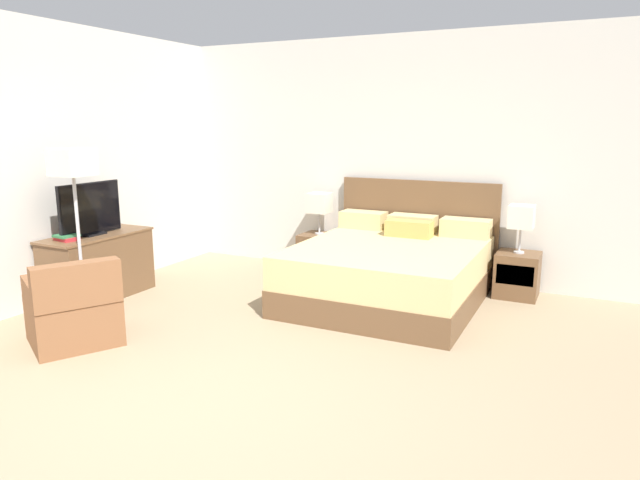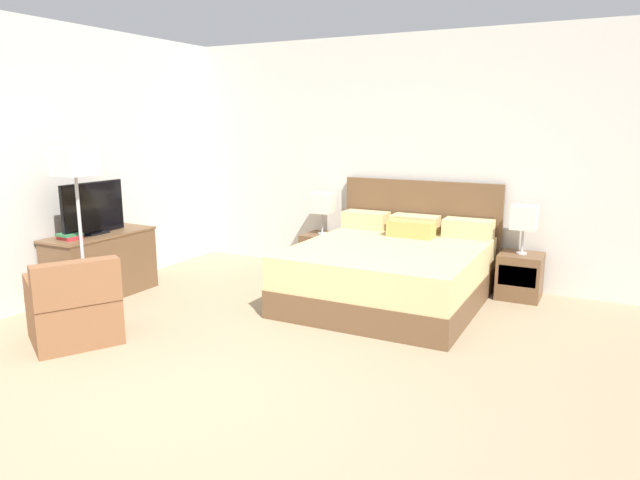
% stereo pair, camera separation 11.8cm
% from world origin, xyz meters
% --- Properties ---
extents(ground_plane, '(11.63, 11.63, 0.00)m').
position_xyz_m(ground_plane, '(0.00, 0.00, 0.00)').
color(ground_plane, '#998466').
extents(wall_back, '(6.73, 0.06, 2.87)m').
position_xyz_m(wall_back, '(0.00, 3.91, 1.44)').
color(wall_back, beige).
rests_on(wall_back, ground).
extents(wall_left, '(0.06, 5.68, 2.87)m').
position_xyz_m(wall_left, '(-2.80, 1.64, 1.44)').
color(wall_left, beige).
rests_on(wall_left, ground).
extents(bed, '(1.90, 2.08, 1.20)m').
position_xyz_m(bed, '(0.37, 2.86, 0.34)').
color(bed, brown).
rests_on(bed, ground).
extents(nightstand_left, '(0.45, 0.44, 0.49)m').
position_xyz_m(nightstand_left, '(-0.83, 3.59, 0.24)').
color(nightstand_left, brown).
rests_on(nightstand_left, ground).
extents(nightstand_right, '(0.45, 0.44, 0.49)m').
position_xyz_m(nightstand_right, '(1.57, 3.59, 0.24)').
color(nightstand_right, brown).
rests_on(nightstand_right, ground).
extents(table_lamp_left, '(0.25, 0.25, 0.52)m').
position_xyz_m(table_lamp_left, '(-0.83, 3.60, 0.88)').
color(table_lamp_left, '#B7B7BC').
rests_on(table_lamp_left, nightstand_left).
extents(table_lamp_right, '(0.25, 0.25, 0.52)m').
position_xyz_m(table_lamp_right, '(1.57, 3.60, 0.88)').
color(table_lamp_right, '#B7B7BC').
rests_on(table_lamp_right, nightstand_right).
extents(dresser, '(0.52, 1.18, 0.70)m').
position_xyz_m(dresser, '(-2.49, 1.58, 0.36)').
color(dresser, brown).
rests_on(dresser, ground).
extents(tv, '(0.18, 0.78, 0.55)m').
position_xyz_m(tv, '(-2.48, 1.53, 0.97)').
color(tv, black).
rests_on(tv, dresser).
extents(book_red_cover, '(0.26, 0.20, 0.04)m').
position_xyz_m(book_red_cover, '(-2.49, 1.21, 0.72)').
color(book_red_cover, '#B7282D').
rests_on(book_red_cover, dresser).
extents(book_blue_cover, '(0.21, 0.22, 0.02)m').
position_xyz_m(book_blue_cover, '(-2.49, 1.21, 0.75)').
color(book_blue_cover, '#2D7042').
rests_on(book_blue_cover, book_red_cover).
extents(armchair_by_window, '(0.94, 0.93, 0.76)m').
position_xyz_m(armchair_by_window, '(-1.65, 0.52, 0.28)').
color(armchair_by_window, brown).
rests_on(armchair_by_window, ground).
extents(floor_lamp, '(0.32, 0.32, 1.63)m').
position_xyz_m(floor_lamp, '(-2.14, 1.06, 1.37)').
color(floor_lamp, '#B7B7BC').
rests_on(floor_lamp, ground).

